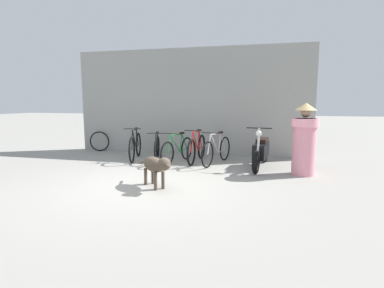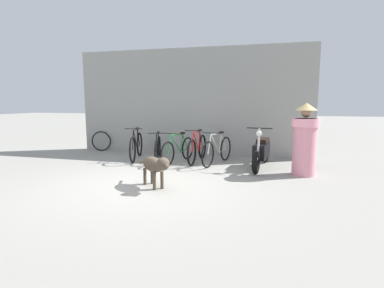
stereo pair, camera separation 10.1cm
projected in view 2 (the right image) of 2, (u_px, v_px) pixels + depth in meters
The scene contains 11 objects.
ground_plane at pixel (143, 184), 5.89m from camera, with size 60.00×60.00×0.00m, color gray.
shop_wall_back at pixel (190, 102), 9.06m from camera, with size 7.18×0.20×3.17m.
bicycle_0 at pixel (136, 146), 8.37m from camera, with size 0.54×1.65×0.90m.
bicycle_1 at pixel (158, 148), 8.29m from camera, with size 0.55×1.51×0.79m.
bicycle_2 at pixel (178, 150), 7.90m from camera, with size 0.52×1.63×0.82m.
bicycle_3 at pixel (197, 149), 7.95m from camera, with size 0.46×1.68×0.89m.
bicycle_4 at pixel (217, 150), 7.73m from camera, with size 0.57×1.69×0.85m.
motorcycle at pixel (261, 152), 7.27m from camera, with size 0.58×1.93×1.02m.
stray_dog at pixel (155, 165), 5.59m from camera, with size 0.94×0.86×0.63m.
person_in_robes at pixel (305, 139), 6.50m from camera, with size 0.81×0.81×1.58m.
spare_tire_left at pixel (101, 141), 9.76m from camera, with size 0.64×0.16×0.65m.
Camera 2 is at (2.40, -5.28, 1.62)m, focal length 28.00 mm.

